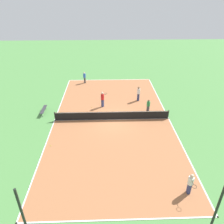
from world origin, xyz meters
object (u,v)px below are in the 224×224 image
object	(u,v)px
bench	(43,110)
fence_post_back_right	(25,222)
player_far_green	(148,105)
player_near_white	(139,93)
fence_post_back_left	(214,216)
tennis_ball_near_net	(92,107)
tennis_net	(112,115)
player_coach_red	(103,98)
player_far_white	(190,183)
tennis_ball_far_baseline	(51,146)
player_near_blue	(85,77)

from	to	relation	value
bench	fence_post_back_right	size ratio (longest dim) A/B	0.45
player_far_green	player_near_white	distance (m)	2.85
fence_post_back_left	fence_post_back_right	bearing A→B (deg)	0.00
player_far_green	player_near_white	world-z (taller)	player_near_white
tennis_ball_near_net	tennis_net	bearing A→B (deg)	129.33
player_coach_red	tennis_ball_near_net	size ratio (longest dim) A/B	26.87
tennis_net	player_far_white	xyz separation A→B (m)	(-4.71, 9.43, 0.45)
player_far_white	player_far_green	size ratio (longest dim) A/B	1.14
tennis_net	fence_post_back_right	world-z (taller)	fence_post_back_right
fence_post_back_right	player_far_green	bearing A→B (deg)	-121.07
player_far_green	tennis_ball_near_net	distance (m)	6.34
player_far_white	tennis_ball_far_baseline	distance (m)	11.42
player_coach_red	player_near_blue	bearing A→B (deg)	59.11
player_coach_red	fence_post_back_right	world-z (taller)	fence_post_back_right
bench	fence_post_back_right	xyz separation A→B (m)	(-2.80, 14.27, 1.80)
fence_post_back_left	bench	bearing A→B (deg)	-50.21
fence_post_back_right	tennis_ball_far_baseline	bearing A→B (deg)	-84.33
tennis_ball_near_net	tennis_ball_far_baseline	size ratio (longest dim) A/B	1.00
player_near_blue	player_near_white	xyz separation A→B (m)	(-6.82, 5.86, 0.14)
player_coach_red	fence_post_back_right	size ratio (longest dim) A/B	0.42
player_far_green	tennis_ball_far_baseline	distance (m)	10.97
player_far_white	player_coach_red	distance (m)	13.51
bench	player_far_white	xyz separation A→B (m)	(-12.05, 11.08, 0.57)
player_far_green	player_near_white	size ratio (longest dim) A/B	0.80
player_far_white	fence_post_back_left	bearing A→B (deg)	-0.34
player_near_blue	tennis_ball_near_net	size ratio (longest dim) A/B	23.41
player_near_blue	player_coach_red	bearing A→B (deg)	101.53
player_near_blue	fence_post_back_left	xyz separation A→B (m)	(-8.09, 22.74, 1.27)
tennis_ball_near_net	fence_post_back_right	size ratio (longest dim) A/B	0.02
player_far_white	player_near_white	xyz separation A→B (m)	(1.43, -13.70, 0.10)
tennis_net	player_near_blue	distance (m)	10.73
player_coach_red	tennis_ball_near_net	distance (m)	1.62
player_coach_red	player_near_white	xyz separation A→B (m)	(-4.25, -1.43, -0.02)
tennis_ball_near_net	player_near_blue	bearing A→B (deg)	-79.80
tennis_net	tennis_ball_near_net	distance (m)	3.51
bench	player_coach_red	world-z (taller)	player_coach_red
tennis_net	player_coach_red	distance (m)	3.04
tennis_ball_near_net	bench	bearing A→B (deg)	11.53
fence_post_back_left	fence_post_back_right	distance (m)	9.09
bench	fence_post_back_right	bearing A→B (deg)	11.09
player_far_white	player_near_white	bearing A→B (deg)	-171.40
tennis_ball_near_net	player_near_white	bearing A→B (deg)	-164.06
player_coach_red	tennis_ball_far_baseline	xyz separation A→B (m)	(4.42, 7.00, -1.03)
player_far_green	player_coach_red	size ratio (longest dim) A/B	0.79
player_far_green	bench	bearing A→B (deg)	-149.55
tennis_ball_near_net	fence_post_back_right	world-z (taller)	fence_post_back_right
player_near_white	tennis_net	bearing A→B (deg)	-110.61
fence_post_back_right	tennis_ball_near_net	bearing A→B (deg)	-98.67
tennis_ball_far_baseline	bench	bearing A→B (deg)	-71.39
player_far_green	fence_post_back_right	xyz separation A→B (m)	(8.51, 14.13, 1.37)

